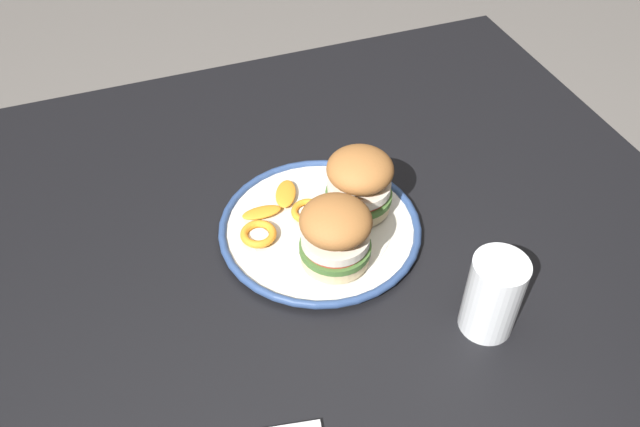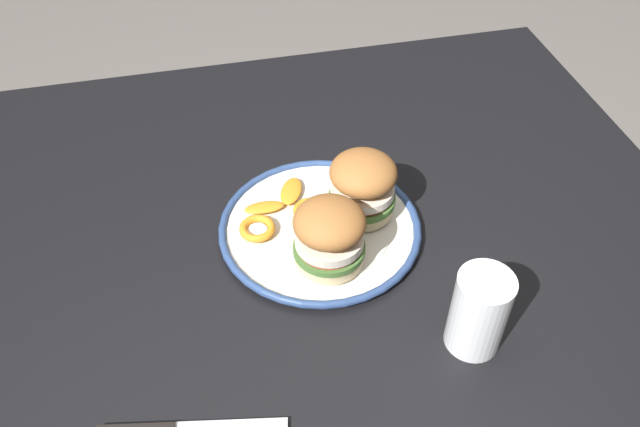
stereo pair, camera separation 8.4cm
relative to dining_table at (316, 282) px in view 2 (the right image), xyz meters
name	(u,v)px [view 2 (the right image)]	position (x,y,z in m)	size (l,w,h in m)	color
dining_table	(316,282)	(0.00, 0.00, 0.00)	(1.18, 1.03, 0.76)	black
dinner_plate	(320,228)	(0.01, 0.01, 0.11)	(0.30, 0.30, 0.02)	silver
sandwich_half_left	(363,185)	(0.08, 0.03, 0.17)	(0.14, 0.14, 0.10)	beige
sandwich_half_right	(329,234)	(0.01, -0.06, 0.17)	(0.14, 0.14, 0.10)	beige
orange_peel_curled	(312,210)	(0.00, 0.04, 0.12)	(0.07, 0.07, 0.01)	orange
orange_peel_strip_long	(264,207)	(-0.07, 0.06, 0.12)	(0.06, 0.03, 0.01)	orange
orange_peel_strip_short	(291,191)	(-0.02, 0.09, 0.12)	(0.05, 0.07, 0.01)	orange
orange_peel_small_curl	(257,228)	(-0.08, 0.02, 0.12)	(0.06, 0.06, 0.01)	orange
drinking_glass	(478,316)	(0.16, -0.22, 0.15)	(0.07, 0.07, 0.12)	white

